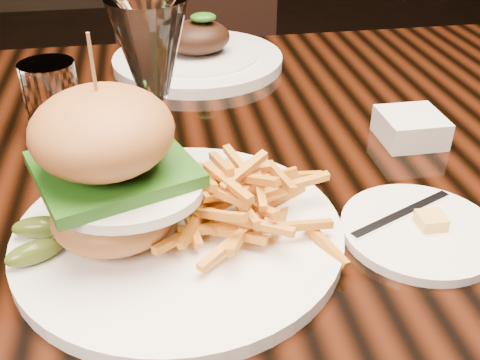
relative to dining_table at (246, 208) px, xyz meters
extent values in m
cube|color=black|center=(0.00, 0.00, 0.06)|extent=(1.60, 0.90, 0.04)
cylinder|color=white|center=(-0.09, -0.15, 0.08)|extent=(0.32, 0.32, 0.01)
ellipsoid|color=#A96036|center=(-0.15, -0.15, 0.12)|extent=(0.12, 0.12, 0.05)
ellipsoid|color=silver|center=(-0.14, -0.17, 0.15)|extent=(0.13, 0.11, 0.01)
ellipsoid|color=#FFA40D|center=(-0.11, -0.17, 0.15)|extent=(0.03, 0.03, 0.01)
cube|color=#2A6318|center=(-0.15, -0.15, 0.16)|extent=(0.16, 0.16, 0.01)
ellipsoid|color=#9D5A2B|center=(-0.15, -0.15, 0.20)|extent=(0.12, 0.12, 0.07)
cylinder|color=#926A44|center=(-0.15, -0.15, 0.24)|extent=(0.00, 0.00, 0.09)
ellipsoid|color=#374713|center=(-0.22, -0.18, 0.10)|extent=(0.05, 0.04, 0.02)
ellipsoid|color=#374713|center=(-0.22, -0.14, 0.10)|extent=(0.05, 0.02, 0.02)
cylinder|color=white|center=(0.14, -0.18, 0.08)|extent=(0.15, 0.15, 0.01)
cube|color=#F5C34F|center=(0.15, -0.18, 0.09)|extent=(0.03, 0.03, 0.01)
cube|color=silver|center=(0.13, -0.16, 0.09)|extent=(0.13, 0.06, 0.00)
cube|color=white|center=(0.21, 0.01, 0.09)|extent=(0.09, 0.09, 0.04)
cylinder|color=white|center=(-0.10, -0.06, 0.08)|extent=(0.07, 0.07, 0.00)
cylinder|color=white|center=(-0.10, -0.06, 0.13)|extent=(0.01, 0.01, 0.11)
cone|color=white|center=(-0.10, -0.06, 0.24)|extent=(0.08, 0.08, 0.10)
cylinder|color=white|center=(-0.23, 0.11, 0.12)|extent=(0.07, 0.07, 0.09)
cylinder|color=white|center=(-0.03, 0.31, 0.09)|extent=(0.28, 0.28, 0.02)
cylinder|color=white|center=(-0.03, 0.31, 0.09)|extent=(0.20, 0.20, 0.02)
ellipsoid|color=black|center=(-0.03, 0.31, 0.13)|extent=(0.11, 0.09, 0.05)
ellipsoid|color=#2A6318|center=(-0.02, 0.30, 0.16)|extent=(0.04, 0.03, 0.02)
cube|color=black|center=(0.04, 0.80, -0.22)|extent=(0.46, 0.46, 0.06)
cylinder|color=black|center=(-0.15, 0.61, -0.45)|extent=(0.04, 0.04, 0.45)
cylinder|color=black|center=(0.23, 0.61, -0.45)|extent=(0.04, 0.04, 0.45)
cylinder|color=black|center=(-0.15, 0.99, -0.45)|extent=(0.04, 0.04, 0.45)
cylinder|color=black|center=(0.23, 0.99, -0.45)|extent=(0.04, 0.04, 0.45)
camera|label=1|loc=(-0.11, -0.58, 0.42)|focal=42.00mm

